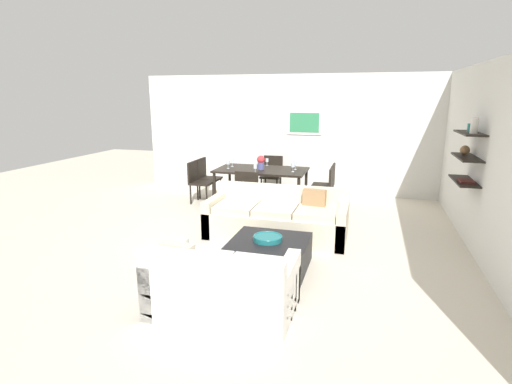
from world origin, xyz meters
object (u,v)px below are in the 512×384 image
dining_chair_foot (248,191)px  dining_chair_right_near (325,187)px  dining_table (261,172)px  wine_glass_head (267,161)px  wine_glass_left_near (228,163)px  centerpiece_vase (261,162)px  sofa_beige (277,219)px  dining_chair_right_far (327,182)px  wine_glass_right_far (295,163)px  wine_glass_left_far (232,161)px  dining_chair_left_far (206,175)px  dining_chair_head (272,173)px  loveseat_white (222,287)px  wine_glass_foot (255,167)px  dining_chair_left_near (198,179)px  coffee_table (268,255)px  wine_glass_right_near (293,165)px  decorative_bowl (268,238)px

dining_chair_foot → dining_chair_right_near: same height
dining_table → wine_glass_head: 0.49m
wine_glass_head → wine_glass_left_near: wine_glass_left_near is taller
centerpiece_vase → wine_glass_left_near: bearing=-173.1°
sofa_beige → dining_chair_right_far: 2.15m
dining_chair_right_far → wine_glass_right_far: (-0.65, -0.10, 0.38)m
wine_glass_head → wine_glass_left_far: bearing=-154.2°
dining_chair_right_near → wine_glass_head: size_ratio=5.85×
dining_chair_left_far → dining_chair_head: size_ratio=1.00×
dining_chair_right_near → wine_glass_left_far: (-2.01, 0.36, 0.37)m
dining_chair_left_far → dining_chair_head: 1.50m
loveseat_white → wine_glass_head: (-0.74, 4.73, 0.56)m
dining_chair_left_far → wine_glass_foot: bearing=-27.5°
dining_chair_right_far → centerpiece_vase: (-1.33, -0.28, 0.40)m
dining_chair_left_far → sofa_beige: bearing=-44.6°
wine_glass_head → wine_glass_right_far: size_ratio=0.81×
wine_glass_head → centerpiece_vase: size_ratio=0.53×
dining_chair_foot → dining_chair_left_far: bearing=139.0°
dining_chair_right_far → dining_chair_right_near: same height
dining_chair_right_far → dining_chair_left_near: 2.70m
dining_chair_right_near → loveseat_white: bearing=-98.3°
dining_chair_left_far → dining_chair_right_near: bearing=-9.9°
coffee_table → dining_chair_left_far: (-2.27, 3.31, 0.31)m
dining_chair_foot → dining_chair_right_near: (1.33, 0.69, 0.00)m
dining_chair_right_far → dining_chair_left_near: bearing=-170.1°
dining_chair_head → dining_chair_right_near: bearing=-41.0°
coffee_table → dining_chair_right_far: (0.39, 3.31, 0.31)m
wine_glass_left_far → wine_glass_left_near: (-0.00, -0.26, -0.01)m
wine_glass_right_near → centerpiece_vase: bearing=173.1°
dining_table → dining_chair_foot: (0.00, -0.93, -0.18)m
centerpiece_vase → dining_chair_left_far: bearing=168.2°
coffee_table → wine_glass_head: bearing=104.8°
dining_table → wine_glass_right_near: (0.68, -0.13, 0.19)m
dining_table → dining_chair_right_near: (1.33, -0.23, -0.18)m
wine_glass_foot → sofa_beige: bearing=-60.9°
dining_chair_foot → dining_chair_left_near: size_ratio=1.00×
centerpiece_vase → coffee_table: bearing=-72.8°
sofa_beige → dining_chair_left_near: 2.65m
decorative_bowl → dining_chair_right_far: (0.41, 3.28, 0.09)m
decorative_bowl → dining_table: dining_table is taller
loveseat_white → dining_chair_foot: size_ratio=1.67×
dining_chair_left_near → wine_glass_left_near: bearing=9.2°
wine_glass_right_far → centerpiece_vase: (-0.68, -0.17, 0.02)m
dining_chair_left_near → wine_glass_right_near: size_ratio=4.95×
dining_table → centerpiece_vase: bearing=-90.2°
wine_glass_head → dining_chair_right_near: bearing=-27.5°
dining_chair_head → wine_glass_left_far: 1.11m
decorative_bowl → wine_glass_right_near: bearing=94.6°
dining_chair_foot → wine_glass_right_near: (0.68, 0.80, 0.38)m
wine_glass_right_far → wine_glass_left_near: wine_glass_right_far is taller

